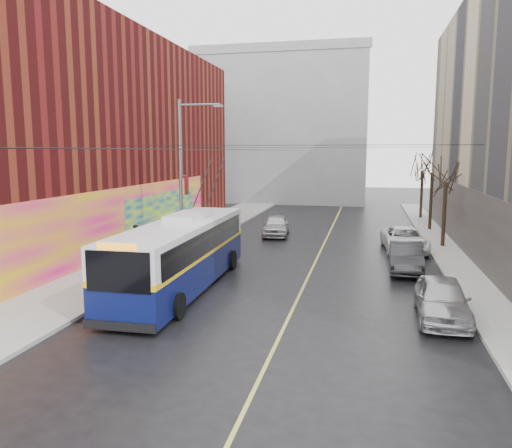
% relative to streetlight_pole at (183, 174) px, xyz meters
% --- Properties ---
extents(ground, '(140.00, 140.00, 0.00)m').
position_rel_streetlight_pole_xyz_m(ground, '(6.14, -10.00, -4.85)').
color(ground, black).
rests_on(ground, ground).
extents(sidewalk_left, '(4.00, 60.00, 0.15)m').
position_rel_streetlight_pole_xyz_m(sidewalk_left, '(-1.86, 2.00, -4.77)').
color(sidewalk_left, gray).
rests_on(sidewalk_left, ground).
extents(sidewalk_right, '(2.00, 60.00, 0.15)m').
position_rel_streetlight_pole_xyz_m(sidewalk_right, '(15.14, 2.00, -4.77)').
color(sidewalk_right, gray).
rests_on(sidewalk_right, ground).
extents(lane_line, '(0.12, 50.00, 0.01)m').
position_rel_streetlight_pole_xyz_m(lane_line, '(7.64, 4.00, -4.84)').
color(lane_line, '#BFB74C').
rests_on(lane_line, ground).
extents(building_left, '(12.11, 36.00, 14.00)m').
position_rel_streetlight_pole_xyz_m(building_left, '(-9.85, 3.99, 2.14)').
color(building_left, '#541011').
rests_on(building_left, ground).
extents(building_far, '(20.50, 12.10, 18.00)m').
position_rel_streetlight_pole_xyz_m(building_far, '(0.14, 34.99, 4.17)').
color(building_far, gray).
rests_on(building_far, ground).
extents(streetlight_pole, '(2.65, 0.60, 9.00)m').
position_rel_streetlight_pole_xyz_m(streetlight_pole, '(0.00, 0.00, 0.00)').
color(streetlight_pole, slate).
rests_on(streetlight_pole, ground).
extents(catenary_wires, '(18.00, 60.00, 0.22)m').
position_rel_streetlight_pole_xyz_m(catenary_wires, '(3.60, 4.77, 1.40)').
color(catenary_wires, black).
extents(tree_near, '(3.20, 3.20, 6.40)m').
position_rel_streetlight_pole_xyz_m(tree_near, '(15.14, 6.00, 0.13)').
color(tree_near, black).
rests_on(tree_near, ground).
extents(tree_mid, '(3.20, 3.20, 6.68)m').
position_rel_streetlight_pole_xyz_m(tree_mid, '(15.14, 13.00, 0.41)').
color(tree_mid, black).
rests_on(tree_mid, ground).
extents(tree_far, '(3.20, 3.20, 6.57)m').
position_rel_streetlight_pole_xyz_m(tree_far, '(15.14, 20.00, 0.30)').
color(tree_far, black).
rests_on(tree_far, ground).
extents(puddle, '(2.35, 3.54, 0.01)m').
position_rel_streetlight_pole_xyz_m(puddle, '(1.05, -9.91, -4.84)').
color(puddle, black).
rests_on(puddle, ground).
extents(pigeons_flying, '(1.24, 1.21, 2.00)m').
position_rel_streetlight_pole_xyz_m(pigeons_flying, '(4.26, 0.54, 2.58)').
color(pigeons_flying, slate).
extents(trolleybus, '(3.04, 12.34, 5.81)m').
position_rel_streetlight_pole_xyz_m(trolleybus, '(2.32, -6.49, -3.23)').
color(trolleybus, '#080F42').
rests_on(trolleybus, ground).
extents(parked_car_a, '(1.95, 4.57, 1.54)m').
position_rel_streetlight_pole_xyz_m(parked_car_a, '(13.14, -8.39, -4.08)').
color(parked_car_a, '#B3B4B8').
rests_on(parked_car_a, ground).
extents(parked_car_b, '(1.69, 4.60, 1.50)m').
position_rel_streetlight_pole_xyz_m(parked_car_b, '(12.39, -0.98, -4.09)').
color(parked_car_b, '#2B2B2E').
rests_on(parked_car_b, ground).
extents(parked_car_c, '(2.87, 5.45, 1.46)m').
position_rel_streetlight_pole_xyz_m(parked_car_c, '(12.67, 4.43, -4.12)').
color(parked_car_c, white).
rests_on(parked_car_c, ground).
extents(following_car, '(2.23, 4.61, 1.52)m').
position_rel_streetlight_pole_xyz_m(following_car, '(3.93, 8.29, -4.09)').
color(following_car, '#B2B3B7').
rests_on(following_car, ground).
extents(pedestrian_a, '(0.57, 0.69, 1.64)m').
position_rel_streetlight_pole_xyz_m(pedestrian_a, '(-1.69, -2.32, -3.88)').
color(pedestrian_a, black).
rests_on(pedestrian_a, sidewalk_left).
extents(pedestrian_b, '(1.03, 0.99, 1.67)m').
position_rel_streetlight_pole_xyz_m(pedestrian_b, '(-2.91, -0.26, -3.86)').
color(pedestrian_b, black).
rests_on(pedestrian_b, sidewalk_left).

